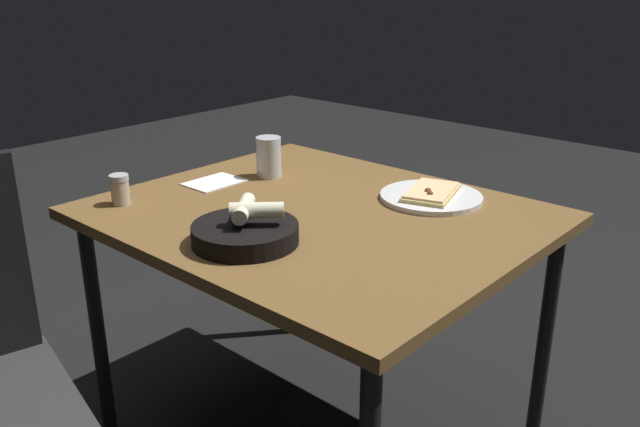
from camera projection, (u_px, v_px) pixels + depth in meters
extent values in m
cube|color=brown|center=(318.00, 216.00, 1.72)|extent=(0.91, 1.08, 0.03)
cylinder|color=black|center=(545.00, 341.00, 1.81)|extent=(0.04, 0.04, 0.68)
cylinder|color=black|center=(98.00, 331.00, 1.86)|extent=(0.04, 0.04, 0.68)
cylinder|color=black|center=(292.00, 249.00, 2.41)|extent=(0.04, 0.04, 0.68)
cylinder|color=white|center=(431.00, 197.00, 1.79)|extent=(0.28, 0.28, 0.01)
cube|color=tan|center=(431.00, 193.00, 1.79)|extent=(0.22, 0.17, 0.01)
cube|color=#F4CE92|center=(432.00, 190.00, 1.78)|extent=(0.21, 0.16, 0.01)
sphere|color=brown|center=(427.00, 191.00, 1.76)|extent=(0.02, 0.02, 0.02)
sphere|color=brown|center=(430.00, 194.00, 1.74)|extent=(0.02, 0.02, 0.02)
sphere|color=brown|center=(428.00, 191.00, 1.77)|extent=(0.02, 0.02, 0.02)
cylinder|color=black|center=(245.00, 234.00, 1.50)|extent=(0.24, 0.24, 0.05)
cylinder|color=beige|center=(244.00, 209.00, 1.49)|extent=(0.12, 0.10, 0.04)
cylinder|color=beige|center=(257.00, 210.00, 1.48)|extent=(0.11, 0.11, 0.04)
cylinder|color=#9F1914|center=(268.00, 229.00, 1.53)|extent=(0.06, 0.06, 0.03)
cylinder|color=silver|center=(269.00, 157.00, 1.97)|extent=(0.07, 0.07, 0.12)
cylinder|color=orange|center=(269.00, 167.00, 1.98)|extent=(0.07, 0.07, 0.06)
cylinder|color=#BFB299|center=(120.00, 192.00, 1.74)|extent=(0.05, 0.05, 0.07)
cylinder|color=maroon|center=(121.00, 198.00, 1.75)|extent=(0.04, 0.04, 0.03)
cylinder|color=#B7B7BC|center=(119.00, 178.00, 1.73)|extent=(0.05, 0.05, 0.01)
cube|color=white|center=(214.00, 182.00, 1.93)|extent=(0.16, 0.12, 0.00)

